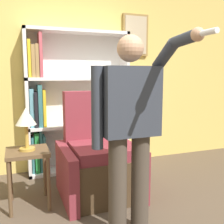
% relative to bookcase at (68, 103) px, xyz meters
% --- Properties ---
extents(wall_back, '(8.00, 0.11, 2.80)m').
position_rel_bookcase_xyz_m(wall_back, '(-0.06, 0.16, 0.45)').
color(wall_back, '#E0C160').
rests_on(wall_back, ground_plane).
extents(bookcase, '(1.40, 0.28, 1.92)m').
position_rel_bookcase_xyz_m(bookcase, '(0.00, 0.00, 0.00)').
color(bookcase, white).
rests_on(bookcase, ground_plane).
extents(armchair, '(0.83, 0.82, 1.14)m').
position_rel_bookcase_xyz_m(armchair, '(0.16, -0.83, -0.59)').
color(armchair, '#4C3823').
rests_on(armchair, ground_plane).
extents(person_standing, '(0.60, 0.78, 1.64)m').
position_rel_bookcase_xyz_m(person_standing, '(0.18, -1.66, -0.01)').
color(person_standing, '#473D33').
rests_on(person_standing, ground_plane).
extents(side_table, '(0.41, 0.41, 0.58)m').
position_rel_bookcase_xyz_m(side_table, '(-0.58, -0.86, -0.48)').
color(side_table, brown).
rests_on(side_table, ground_plane).
extents(table_lamp, '(0.20, 0.20, 0.43)m').
position_rel_bookcase_xyz_m(table_lamp, '(-0.58, -0.86, -0.06)').
color(table_lamp, gold).
rests_on(table_lamp, side_table).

